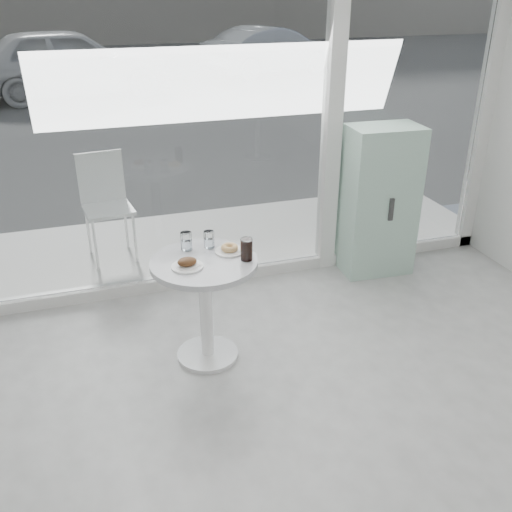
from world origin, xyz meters
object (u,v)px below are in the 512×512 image
object	(u,v)px
plate_donut	(230,249)
car_white	(68,62)
main_table	(205,289)
cola_glass	(247,250)
patio_chair	(106,199)
water_tumbler_b	(209,240)
car_silver	(271,51)
plate_fritter	(188,264)
water_tumbler_a	(186,242)
mint_cabinet	(379,201)

from	to	relation	value
plate_donut	car_white	bearing A→B (deg)	94.37
main_table	plate_donut	size ratio (longest dim) A/B	3.78
car_white	cola_glass	bearing A→B (deg)	175.77
patio_chair	cola_glass	world-z (taller)	patio_chair
plate_donut	cola_glass	bearing A→B (deg)	-63.88
car_white	water_tumbler_b	world-z (taller)	car_white
cola_glass	car_silver	bearing A→B (deg)	70.05
main_table	car_silver	size ratio (longest dim) A/B	0.20
main_table	cola_glass	world-z (taller)	cola_glass
patio_chair	water_tumbler_b	size ratio (longest dim) A/B	8.22
patio_chair	car_silver	distance (m)	11.93
patio_chair	plate_fritter	bearing A→B (deg)	-85.28
main_table	plate_donut	world-z (taller)	plate_donut
plate_donut	patio_chair	bearing A→B (deg)	111.88
car_white	plate_donut	size ratio (longest dim) A/B	22.14
main_table	water_tumbler_b	distance (m)	0.34
plate_fritter	water_tumbler_b	bearing A→B (deg)	51.02
water_tumbler_a	water_tumbler_b	distance (m)	0.16
mint_cabinet	patio_chair	distance (m)	2.50
patio_chair	car_silver	bearing A→B (deg)	56.52
car_white	water_tumbler_a	bearing A→B (deg)	174.01
car_silver	water_tumbler_a	bearing A→B (deg)	139.95
main_table	mint_cabinet	world-z (taller)	mint_cabinet
water_tumbler_a	water_tumbler_b	xyz separation A→B (m)	(0.16, -0.01, -0.00)
car_silver	water_tumbler_a	world-z (taller)	car_silver
main_table	cola_glass	size ratio (longest dim) A/B	5.00
mint_cabinet	car_white	xyz separation A→B (m)	(-2.42, 9.86, 0.10)
patio_chair	plate_fritter	xyz separation A→B (m)	(0.39, -1.90, 0.19)
mint_cabinet	water_tumbler_b	world-z (taller)	mint_cabinet
mint_cabinet	plate_fritter	xyz separation A→B (m)	(-1.92, -0.94, 0.13)
plate_fritter	water_tumbler_a	bearing A→B (deg)	79.85
patio_chair	water_tumbler_a	xyz separation A→B (m)	(0.44, -1.64, 0.22)
patio_chair	water_tumbler_b	distance (m)	1.77
plate_fritter	cola_glass	world-z (taller)	cola_glass
mint_cabinet	plate_fritter	world-z (taller)	mint_cabinet
plate_fritter	cola_glass	xyz separation A→B (m)	(0.39, -0.01, 0.05)
plate_donut	water_tumbler_a	distance (m)	0.30
water_tumbler_a	water_tumbler_b	bearing A→B (deg)	-3.57
plate_donut	mint_cabinet	bearing A→B (deg)	26.74
patio_chair	car_white	bearing A→B (deg)	83.85
mint_cabinet	water_tumbler_b	size ratio (longest dim) A/B	11.19
car_white	plate_donut	bearing A→B (deg)	175.44
water_tumbler_b	cola_glass	size ratio (longest dim) A/B	0.78
car_silver	plate_donut	size ratio (longest dim) A/B	19.30
mint_cabinet	water_tumbler_a	size ratio (longest dim) A/B	10.48
plate_donut	water_tumbler_b	bearing A→B (deg)	135.20
main_table	plate_fritter	distance (m)	0.28
mint_cabinet	cola_glass	world-z (taller)	mint_cabinet
water_tumbler_a	car_silver	bearing A→B (deg)	68.23
plate_donut	cola_glass	xyz separation A→B (m)	(0.07, -0.15, 0.05)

